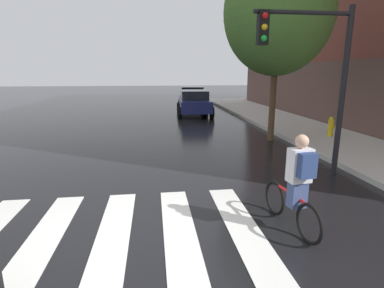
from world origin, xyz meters
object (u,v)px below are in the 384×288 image
sedan_mid (194,102)px  cyclist (297,184)px  traffic_light_near (314,63)px  fire_hydrant (331,127)px  sedan_far (192,96)px  street_tree_near (278,12)px

sedan_mid → cyclist: bearing=-91.0°
cyclist → traffic_light_near: 3.65m
cyclist → fire_hydrant: 8.16m
sedan_far → fire_hydrant: sedan_far is taller
fire_hydrant → cyclist: bearing=-125.4°
sedan_far → fire_hydrant: (3.99, -12.60, -0.29)m
traffic_light_near → fire_hydrant: (3.18, 4.03, -2.33)m
sedan_far → cyclist: size_ratio=2.79×
sedan_mid → fire_hydrant: bearing=-60.6°
cyclist → fire_hydrant: cyclist is taller
sedan_far → traffic_light_near: (0.81, -16.63, 2.04)m
cyclist → street_tree_near: street_tree_near is taller
sedan_far → traffic_light_near: 16.77m
traffic_light_near → street_tree_near: size_ratio=0.59×
street_tree_near → sedan_far: bearing=97.2°
sedan_far → traffic_light_near: size_ratio=1.13×
traffic_light_near → street_tree_near: bearing=79.9°
traffic_light_near → sedan_mid: bearing=96.2°
traffic_light_near → fire_hydrant: size_ratio=5.38×
traffic_light_near → street_tree_near: street_tree_near is taller
fire_hydrant → street_tree_near: bearing=174.6°
cyclist → traffic_light_near: traffic_light_near is taller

